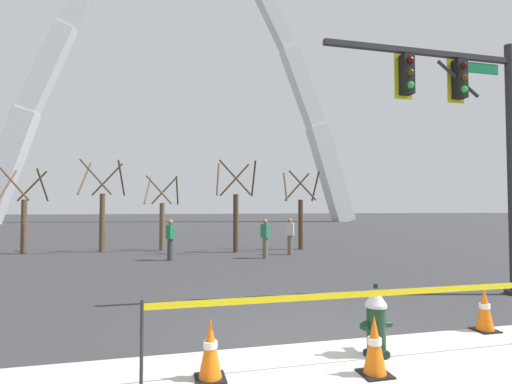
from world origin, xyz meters
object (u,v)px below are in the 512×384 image
(fire_hydrant, at_px, (376,322))
(traffic_cone_mid_sidewalk, at_px, (210,349))
(traffic_cone_by_hydrant, at_px, (375,346))
(monument_arch, at_px, (184,84))
(traffic_cone_curb_edge, at_px, (485,309))
(pedestrian_standing_center, at_px, (265,238))
(traffic_signal_gantry, at_px, (470,121))
(pedestrian_walking_left, at_px, (290,236))
(pedestrian_walking_right, at_px, (170,239))

(fire_hydrant, height_order, traffic_cone_mid_sidewalk, fire_hydrant)
(fire_hydrant, bearing_deg, traffic_cone_by_hydrant, -121.83)
(traffic_cone_by_hydrant, xyz_separation_m, monument_arch, (-0.13, 48.20, 18.42))
(traffic_cone_curb_edge, relative_size, monument_arch, 0.01)
(traffic_cone_by_hydrant, relative_size, pedestrian_standing_center, 0.46)
(traffic_cone_mid_sidewalk, relative_size, traffic_signal_gantry, 0.12)
(traffic_cone_mid_sidewalk, relative_size, traffic_cone_curb_edge, 1.00)
(fire_hydrant, distance_m, monument_arch, 51.03)
(traffic_cone_by_hydrant, xyz_separation_m, pedestrian_standing_center, (1.45, 10.87, 0.46))
(traffic_cone_mid_sidewalk, bearing_deg, pedestrian_walking_left, 67.29)
(traffic_cone_curb_edge, distance_m, pedestrian_standing_center, 9.85)
(monument_arch, bearing_deg, traffic_cone_by_hydrant, -89.85)
(fire_hydrant, xyz_separation_m, monument_arch, (-0.48, 47.63, 18.31))
(fire_hydrant, distance_m, pedestrian_standing_center, 10.36)
(fire_hydrant, distance_m, pedestrian_walking_right, 10.89)
(traffic_cone_curb_edge, distance_m, pedestrian_walking_right, 11.20)
(traffic_signal_gantry, relative_size, monument_arch, 0.12)
(traffic_cone_curb_edge, bearing_deg, pedestrian_walking_right, 116.45)
(traffic_cone_curb_edge, height_order, pedestrian_standing_center, pedestrian_standing_center)
(traffic_cone_by_hydrant, relative_size, pedestrian_walking_right, 0.46)
(pedestrian_walking_left, distance_m, pedestrian_standing_center, 1.61)
(fire_hydrant, height_order, traffic_signal_gantry, traffic_signal_gantry)
(traffic_signal_gantry, xyz_separation_m, pedestrian_walking_left, (-1.62, 8.53, -3.25))
(traffic_cone_by_hydrant, distance_m, traffic_cone_curb_edge, 2.90)
(traffic_cone_mid_sidewalk, bearing_deg, fire_hydrant, 5.45)
(fire_hydrant, height_order, pedestrian_standing_center, pedestrian_standing_center)
(fire_hydrant, xyz_separation_m, pedestrian_walking_left, (2.44, 11.19, 0.35))
(traffic_cone_curb_edge, bearing_deg, pedestrian_standing_center, 97.18)
(fire_hydrant, bearing_deg, pedestrian_standing_center, 83.93)
(traffic_signal_gantry, bearing_deg, fire_hydrant, -146.80)
(traffic_cone_by_hydrant, xyz_separation_m, pedestrian_walking_left, (2.79, 11.75, 0.46))
(monument_arch, height_order, pedestrian_walking_right, monument_arch)
(traffic_cone_curb_edge, relative_size, pedestrian_standing_center, 0.46)
(traffic_cone_by_hydrant, height_order, pedestrian_standing_center, pedestrian_standing_center)
(monument_arch, distance_m, pedestrian_walking_right, 41.25)
(fire_hydrant, relative_size, pedestrian_walking_right, 0.62)
(traffic_cone_mid_sidewalk, xyz_separation_m, traffic_signal_gantry, (6.39, 2.88, 3.71))
(fire_hydrant, relative_size, pedestrian_standing_center, 0.62)
(traffic_cone_mid_sidewalk, bearing_deg, monument_arch, 87.79)
(pedestrian_standing_center, bearing_deg, pedestrian_walking_left, 33.36)
(monument_arch, xyz_separation_m, pedestrian_walking_right, (-2.18, -37.07, -17.96))
(traffic_cone_mid_sidewalk, distance_m, traffic_signal_gantry, 7.93)
(traffic_cone_curb_edge, distance_m, pedestrian_walking_left, 10.66)
(traffic_cone_mid_sidewalk, height_order, traffic_cone_curb_edge, same)
(pedestrian_walking_left, xyz_separation_m, pedestrian_standing_center, (-1.35, -0.89, 0.00))
(monument_arch, height_order, pedestrian_standing_center, monument_arch)
(monument_arch, height_order, pedestrian_walking_left, monument_arch)
(traffic_cone_mid_sidewalk, xyz_separation_m, pedestrian_walking_left, (4.77, 11.41, 0.46))
(traffic_cone_by_hydrant, distance_m, pedestrian_standing_center, 10.97)
(monument_arch, bearing_deg, traffic_cone_curb_edge, -86.59)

